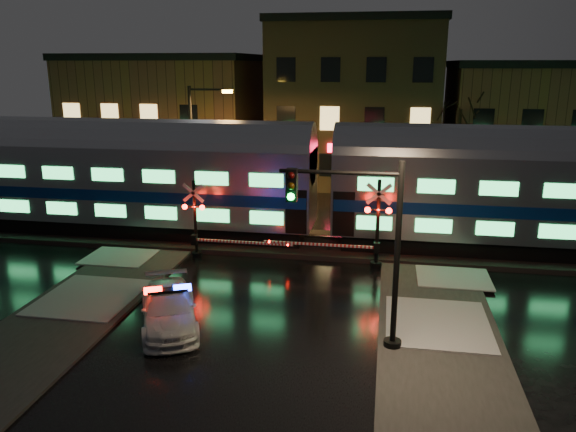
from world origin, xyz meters
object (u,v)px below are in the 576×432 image
object	(u,v)px
traffic_light	(366,252)
crossing_signal_left	(202,228)
police_car	(169,309)
crossing_signal_right	(369,233)
streetlight	(196,144)

from	to	relation	value
traffic_light	crossing_signal_left	bearing A→B (deg)	131.14
police_car	crossing_signal_right	xyz separation A→B (m)	(6.53, 6.90, 1.00)
police_car	streetlight	xyz separation A→B (m)	(-3.54, 13.59, 3.72)
traffic_light	police_car	bearing A→B (deg)	171.60
police_car	traffic_light	distance (m)	7.11
streetlight	police_car	bearing A→B (deg)	-75.42
police_car	traffic_light	bearing A→B (deg)	-26.20
police_car	traffic_light	world-z (taller)	traffic_light
traffic_light	streetlight	world-z (taller)	streetlight
crossing_signal_right	traffic_light	distance (m)	7.38
crossing_signal_left	traffic_light	distance (m)	10.67
crossing_signal_right	streetlight	size ratio (longest dim) A/B	0.75
crossing_signal_left	crossing_signal_right	bearing A→B (deg)	0.06
crossing_signal_right	crossing_signal_left	world-z (taller)	crossing_signal_right
police_car	streetlight	size ratio (longest dim) A/B	0.64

